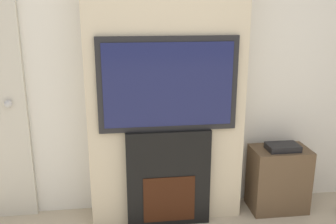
% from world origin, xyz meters
% --- Properties ---
extents(wall_back, '(6.00, 0.06, 2.70)m').
position_xyz_m(wall_back, '(0.00, 2.03, 1.35)').
color(wall_back, silver).
rests_on(wall_back, ground_plane).
extents(chimney_breast, '(1.19, 0.28, 2.70)m').
position_xyz_m(chimney_breast, '(0.00, 1.86, 1.35)').
color(chimney_breast, beige).
rests_on(chimney_breast, ground_plane).
extents(fireplace, '(0.64, 0.15, 0.78)m').
position_xyz_m(fireplace, '(0.00, 1.72, 0.39)').
color(fireplace, black).
rests_on(fireplace, ground_plane).
extents(television, '(1.02, 0.07, 0.70)m').
position_xyz_m(television, '(0.00, 1.71, 1.12)').
color(television, black).
rests_on(television, fireplace).
extents(media_stand, '(0.47, 0.30, 0.60)m').
position_xyz_m(media_stand, '(0.94, 1.80, 0.28)').
color(media_stand, brown).
rests_on(media_stand, ground_plane).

